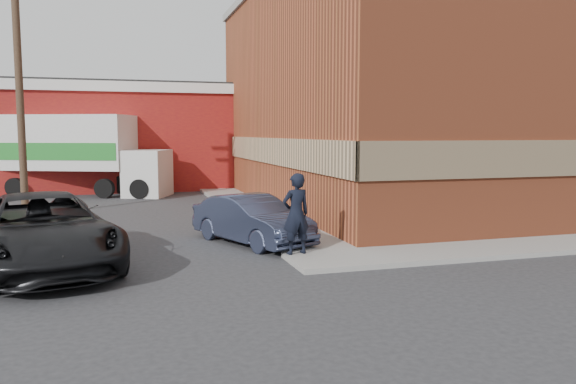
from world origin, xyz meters
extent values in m
plane|color=#28282B|center=(0.00, 0.00, 0.00)|extent=(90.00, 90.00, 0.00)
cube|color=#A24829|center=(8.50, 9.00, 4.50)|extent=(14.00, 18.00, 9.00)
cube|color=tan|center=(1.46, 9.00, 2.30)|extent=(0.08, 18.16, 1.00)
cube|color=gray|center=(0.60, 9.00, 0.06)|extent=(1.80, 18.00, 0.12)
cube|color=maroon|center=(-6.00, 20.00, 2.50)|extent=(16.00, 8.00, 5.00)
cube|color=silver|center=(-6.00, 20.00, 5.25)|extent=(16.30, 8.30, 0.50)
cube|color=black|center=(-6.00, 20.00, 5.55)|extent=(16.00, 8.00, 0.10)
cylinder|color=#4D3626|center=(-7.50, 9.00, 4.50)|extent=(0.26, 0.26, 9.00)
imported|color=black|center=(-0.20, -0.25, 1.09)|extent=(0.78, 0.59, 1.94)
imported|color=#323953|center=(-0.80, 1.84, 0.66)|extent=(2.85, 4.24, 1.32)
imported|color=black|center=(-5.87, 0.50, 0.83)|extent=(4.10, 6.45, 1.66)
cube|color=silver|center=(-6.55, 16.00, 2.55)|extent=(6.45, 4.56, 2.60)
cube|color=#1F7425|center=(-7.02, 14.89, 2.15)|extent=(5.33, 2.30, 0.80)
cube|color=silver|center=(-2.97, 14.46, 1.10)|extent=(2.52, 2.73, 2.20)
cylinder|color=black|center=(-8.96, 15.95, 0.45)|extent=(0.94, 0.63, 0.90)
cylinder|color=black|center=(-8.17, 17.78, 0.45)|extent=(0.94, 0.63, 0.90)
cylinder|color=black|center=(-4.92, 14.22, 0.45)|extent=(0.94, 0.63, 0.90)
cylinder|color=black|center=(-4.13, 16.05, 0.45)|extent=(0.94, 0.63, 0.90)
cylinder|color=black|center=(-3.36, 13.55, 0.45)|extent=(0.94, 0.63, 0.90)
cylinder|color=black|center=(-2.57, 15.38, 0.45)|extent=(0.94, 0.63, 0.90)
camera|label=1|loc=(-4.15, -12.84, 3.00)|focal=35.00mm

